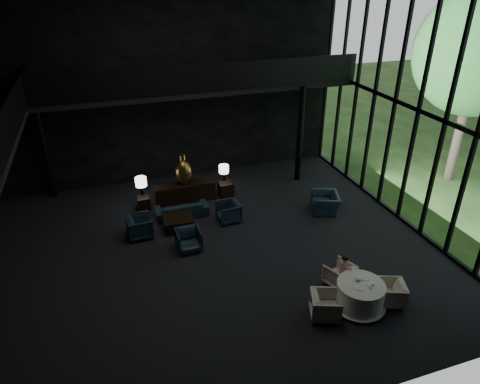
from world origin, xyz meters
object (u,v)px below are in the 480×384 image
object	(u,v)px
table_lamp_right	(224,170)
lounge_armchair_west	(140,225)
coffee_table	(178,222)
dining_chair_north	(339,274)
side_table_right	(226,189)
bronze_urn	(183,171)
side_table_left	(144,203)
lounge_armchair_east	(228,211)
window_armchair	(325,200)
sofa	(182,208)
lounge_armchair_south	(189,239)
dining_chair_west	(325,305)
dining_table	(359,297)
console	(185,192)
table_lamp_left	(141,182)
dining_chair_east	(390,293)
child	(344,265)

from	to	relation	value
table_lamp_right	lounge_armchair_west	bearing A→B (deg)	-150.31
coffee_table	table_lamp_right	bearing A→B (deg)	40.14
dining_chair_north	side_table_right	bearing A→B (deg)	-97.02
bronze_urn	dining_chair_north	xyz separation A→B (m)	(3.12, -6.32, -0.88)
side_table_left	lounge_armchair_west	distance (m)	1.86
lounge_armchair_east	side_table_right	bearing A→B (deg)	164.23
bronze_urn	window_armchair	distance (m)	5.41
sofa	window_armchair	world-z (taller)	window_armchair
side_table_right	sofa	size ratio (longest dim) A/B	0.35
lounge_armchair_south	dining_chair_west	distance (m)	4.86
side_table_left	table_lamp_right	distance (m)	3.31
dining_table	console	bearing A→B (deg)	113.58
table_lamp_left	lounge_armchair_east	distance (m)	3.47
coffee_table	dining_chair_east	size ratio (longest dim) A/B	1.48
lounge_armchair_south	lounge_armchair_east	bearing A→B (deg)	35.88
table_lamp_left	sofa	bearing A→B (deg)	-42.76
dining_chair_west	dining_chair_east	bearing A→B (deg)	-72.75
side_table_right	dining_table	distance (m)	7.27
sofa	side_table_left	bearing A→B (deg)	-36.48
window_armchair	table_lamp_left	bearing A→B (deg)	-92.41
lounge_armchair_west	window_armchair	xyz separation A→B (m)	(6.70, -0.46, 0.03)
table_lamp_left	sofa	distance (m)	1.83
table_lamp_left	window_armchair	bearing A→B (deg)	-21.46
console	dining_chair_west	distance (m)	7.57
lounge_armchair_east	window_armchair	world-z (taller)	window_armchair
side_table_right	window_armchair	distance (m)	3.90
side_table_left	coffee_table	bearing A→B (deg)	-60.39
lounge_armchair_west	dining_chair_west	xyz separation A→B (m)	(4.08, -5.31, -0.06)
dining_chair_north	child	bearing A→B (deg)	114.13
side_table_right	coffee_table	world-z (taller)	side_table_right
side_table_left	lounge_armchair_south	bearing A→B (deg)	-71.52
child	lounge_armchair_west	bearing A→B (deg)	-40.39
table_lamp_left	dining_chair_west	xyz separation A→B (m)	(3.73, -7.34, -0.64)
side_table_right	sofa	xyz separation A→B (m)	(-1.95, -0.94, 0.03)
lounge_armchair_west	dining_chair_north	xyz separation A→B (m)	(5.07, -4.30, -0.09)
dining_table	side_table_left	bearing A→B (deg)	123.83
child	bronze_urn	bearing A→B (deg)	-63.44
console	table_lamp_left	size ratio (longest dim) A/B	3.25
dining_table	dining_chair_west	xyz separation A→B (m)	(-1.03, -0.03, 0.05)
lounge_armchair_south	coffee_table	world-z (taller)	lounge_armchair_south
table_lamp_left	dining_chair_west	size ratio (longest dim) A/B	0.95
child	console	bearing A→B (deg)	-63.23
table_lamp_left	dining_chair_north	distance (m)	7.93
lounge_armchair_east	child	bearing A→B (deg)	22.74
side_table_left	side_table_right	world-z (taller)	side_table_right
lounge_armchair_east	dining_chair_east	world-z (taller)	lounge_armchair_east
child	lounge_armchair_east	bearing A→B (deg)	-65.20
lounge_armchair_east	dining_chair_north	size ratio (longest dim) A/B	1.14
table_lamp_left	dining_chair_north	xyz separation A→B (m)	(4.72, -6.34, -0.66)
coffee_table	table_lamp_left	bearing A→B (deg)	116.72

